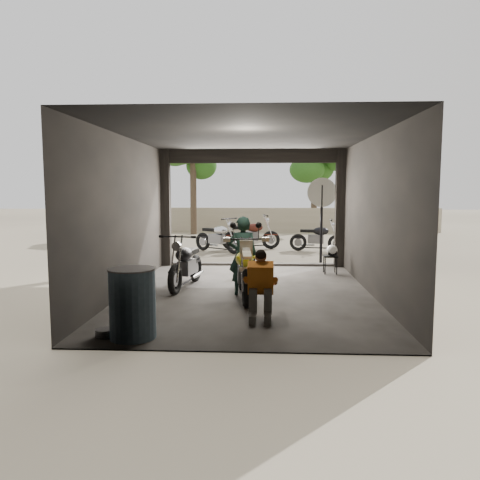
# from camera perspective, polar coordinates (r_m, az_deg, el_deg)

# --- Properties ---
(ground) EXTENTS (80.00, 80.00, 0.00)m
(ground) POSITION_cam_1_polar(r_m,az_deg,el_deg) (9.66, 0.91, -6.55)
(ground) COLOR #7A6D56
(ground) RESTS_ON ground
(garage) EXTENTS (7.00, 7.13, 3.20)m
(garage) POSITION_cam_1_polar(r_m,az_deg,el_deg) (10.01, 1.04, 1.30)
(garage) COLOR #2D2B28
(garage) RESTS_ON ground
(boundary_wall) EXTENTS (18.00, 0.30, 1.20)m
(boundary_wall) POSITION_cam_1_polar(r_m,az_deg,el_deg) (23.47, 2.15, 2.49)
(boundary_wall) COLOR gray
(boundary_wall) RESTS_ON ground
(tree_left) EXTENTS (2.20, 2.20, 5.60)m
(tree_left) POSITION_cam_1_polar(r_m,az_deg,el_deg) (22.25, -5.76, 10.98)
(tree_left) COLOR #382B1E
(tree_left) RESTS_ON ground
(tree_right) EXTENTS (2.20, 2.20, 5.00)m
(tree_right) POSITION_cam_1_polar(r_m,az_deg,el_deg) (23.59, 9.10, 9.62)
(tree_right) COLOR #382B1E
(tree_right) RESTS_ON ground
(main_bike) EXTENTS (0.98, 1.98, 1.28)m
(main_bike) POSITION_cam_1_polar(r_m,az_deg,el_deg) (9.13, 0.50, -3.23)
(main_bike) COLOR white
(main_bike) RESTS_ON ground
(left_bike) EXTENTS (0.99, 1.86, 1.20)m
(left_bike) POSITION_cam_1_polar(r_m,az_deg,el_deg) (10.15, -6.62, -2.53)
(left_bike) COLOR black
(left_bike) RESTS_ON ground
(outside_bike_a) EXTENTS (1.85, 1.61, 1.19)m
(outside_bike_a) POSITION_cam_1_polar(r_m,az_deg,el_deg) (15.82, -2.72, 0.63)
(outside_bike_a) COLOR black
(outside_bike_a) RESTS_ON ground
(outside_bike_b) EXTENTS (1.92, 1.05, 1.23)m
(outside_bike_b) POSITION_cam_1_polar(r_m,az_deg,el_deg) (16.57, 1.34, 0.97)
(outside_bike_b) COLOR #481911
(outside_bike_b) RESTS_ON ground
(outside_bike_c) EXTENTS (1.73, 0.92, 1.11)m
(outside_bike_c) POSITION_cam_1_polar(r_m,az_deg,el_deg) (16.25, 9.40, 0.57)
(outside_bike_c) COLOR black
(outside_bike_c) RESTS_ON ground
(rider) EXTENTS (0.60, 0.41, 1.60)m
(rider) POSITION_cam_1_polar(r_m,az_deg,el_deg) (9.37, 0.35, -1.97)
(rider) COLOR black
(rider) RESTS_ON ground
(mechanic) EXTENTS (0.57, 0.77, 1.11)m
(mechanic) POSITION_cam_1_polar(r_m,az_deg,el_deg) (7.64, 2.51, -5.75)
(mechanic) COLOR orange
(mechanic) RESTS_ON ground
(stool) EXTENTS (0.34, 0.34, 0.48)m
(stool) POSITION_cam_1_polar(r_m,az_deg,el_deg) (11.97, 10.95, -2.20)
(stool) COLOR black
(stool) RESTS_ON ground
(helmet) EXTENTS (0.35, 0.36, 0.27)m
(helmet) POSITION_cam_1_polar(r_m,az_deg,el_deg) (11.96, 11.14, -1.21)
(helmet) COLOR white
(helmet) RESTS_ON stool
(oil_drum) EXTENTS (0.81, 0.81, 1.02)m
(oil_drum) POSITION_cam_1_polar(r_m,az_deg,el_deg) (6.88, -12.97, -7.64)
(oil_drum) COLOR slate
(oil_drum) RESTS_ON ground
(sign_post) EXTENTS (0.82, 0.08, 2.45)m
(sign_post) POSITION_cam_1_polar(r_m,az_deg,el_deg) (13.24, 9.93, 4.07)
(sign_post) COLOR black
(sign_post) RESTS_ON ground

